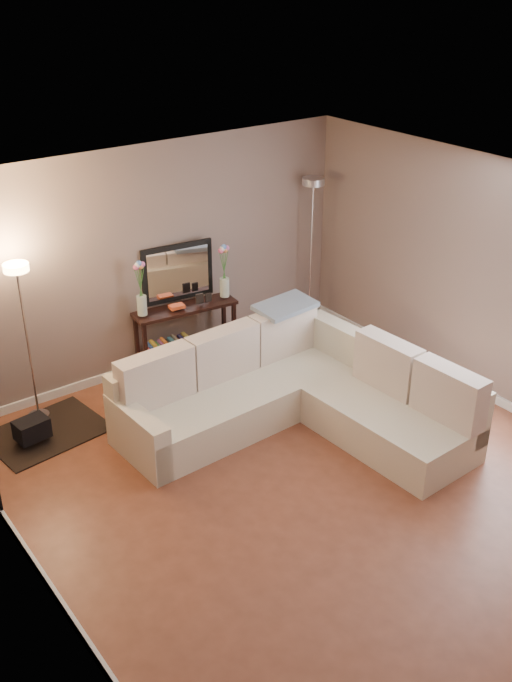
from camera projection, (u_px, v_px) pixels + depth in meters
floor at (307, 478)px, 7.06m from camera, size 5.00×5.50×0.01m
ceiling at (317, 206)px, 5.87m from camera, size 5.00×5.50×0.01m
wall_back at (152, 260)px, 8.45m from camera, size 5.00×0.02×2.60m
wall_left at (28, 458)px, 5.14m from camera, size 0.02×5.50×2.60m
wall_right at (499, 286)px, 7.79m from camera, size 0.02×5.50×2.60m
baseboard_back at (159, 360)px, 9.00m from camera, size 5.00×0.03×0.10m
baseboard_left at (54, 593)px, 5.73m from camera, size 0.03×5.50×0.10m
baseboard_right at (481, 391)px, 8.35m from camera, size 0.03×5.50×0.10m
sectional_sofa at (292, 393)px, 7.75m from camera, size 2.77×2.59×0.94m
throw_blanket at (286, 306)px, 8.18m from camera, size 0.71×0.45×0.09m
console_table at (180, 334)px, 8.78m from camera, size 1.25×0.47×0.75m
leaning_mirror at (178, 272)px, 8.62m from camera, size 0.86×0.14×0.67m
table_decor at (186, 304)px, 8.61m from camera, size 0.52×0.14×0.12m
flower_vase_left at (141, 292)px, 8.31m from camera, size 0.14×0.12×0.64m
flower_vase_right at (224, 275)px, 8.76m from camera, size 0.14×0.12×0.64m
floor_lamp_lit at (23, 312)px, 7.44m from camera, size 0.27×0.27×1.72m
floor_lamp_unlit at (312, 223)px, 9.37m from camera, size 0.29×0.29×1.95m
charcoal_rug at (47, 432)px, 7.72m from camera, size 1.22×0.97×0.01m
black_bag at (32, 429)px, 7.47m from camera, size 0.34×0.26×0.21m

